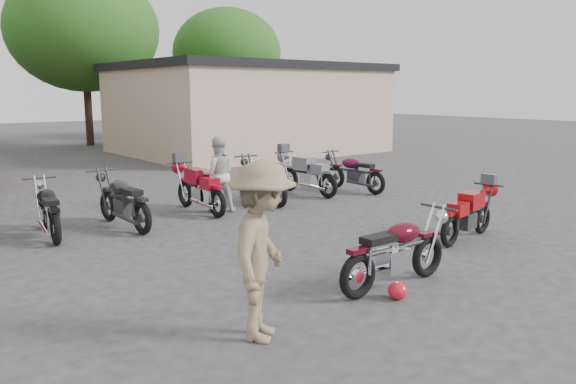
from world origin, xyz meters
TOP-DOWN VIEW (x-y plane):
  - ground at (0.00, 0.00)m, footprint 90.00×90.00m
  - stucco_building at (8.50, 15.00)m, footprint 10.00×8.00m
  - tree_2 at (4.00, 22.00)m, footprint 7.04×7.04m
  - tree_3 at (12.00, 22.00)m, footprint 6.08×6.08m
  - vintage_motorcycle at (0.17, -0.63)m, footprint 1.95×0.65m
  - sportbike at (3.08, 0.20)m, footprint 1.84×0.84m
  - helmet at (-0.18, -0.96)m, footprint 0.32×0.32m
  - person_light at (0.84, 5.05)m, footprint 1.00×0.90m
  - person_tan at (-2.21, -0.80)m, footprint 1.42×1.38m
  - row_bike_2 at (-2.73, 5.17)m, footprint 0.87×1.96m
  - row_bike_3 at (-1.39, 4.97)m, footprint 0.77×2.05m
  - row_bike_4 at (0.50, 5.27)m, footprint 0.69×1.98m
  - row_bike_5 at (2.24, 5.29)m, footprint 0.91×2.07m
  - row_bike_6 at (3.75, 5.43)m, footprint 0.75×2.02m
  - row_bike_7 at (5.04, 5.00)m, footprint 0.76×1.96m

SIDE VIEW (x-z plane):
  - ground at x=0.00m, z-range 0.00..0.00m
  - helmet at x=-0.18m, z-range 0.00..0.24m
  - sportbike at x=3.08m, z-range 0.00..1.03m
  - row_bike_2 at x=-2.73m, z-range 0.00..1.10m
  - row_bike_7 at x=5.04m, z-range 0.00..1.11m
  - vintage_motorcycle at x=0.17m, z-range 0.00..1.13m
  - row_bike_4 at x=0.50m, z-range 0.00..1.14m
  - row_bike_6 at x=3.75m, z-range 0.00..1.15m
  - row_bike_5 at x=2.24m, z-range 0.00..1.16m
  - row_bike_3 at x=-1.39m, z-range 0.00..1.17m
  - person_light at x=0.84m, z-range 0.00..1.67m
  - person_tan at x=-2.21m, z-range 0.00..1.95m
  - stucco_building at x=8.50m, z-range 0.00..3.50m
  - tree_3 at x=12.00m, z-range 0.00..7.60m
  - tree_2 at x=4.00m, z-range 0.00..8.80m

